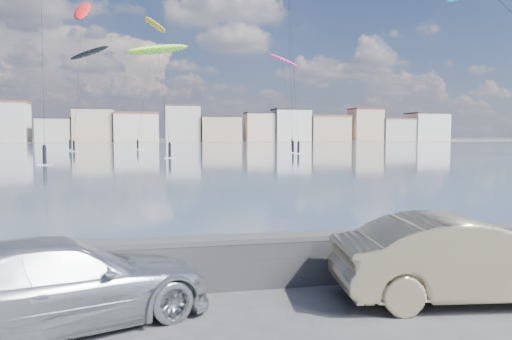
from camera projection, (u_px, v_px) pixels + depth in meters
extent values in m
cube|color=#3F5267|center=(157.00, 150.00, 96.19)|extent=(500.00, 177.00, 0.00)
cube|color=#4C473D|center=(153.00, 141.00, 202.03)|extent=(500.00, 60.00, 0.00)
cube|color=#28282B|center=(219.00, 267.00, 9.52)|extent=(400.00, 0.35, 0.90)
cylinder|color=#28282B|center=(219.00, 244.00, 9.49)|extent=(400.00, 0.36, 0.36)
cube|color=beige|center=(5.00, 123.00, 177.18)|extent=(15.00, 12.00, 14.00)
cube|color=brown|center=(5.00, 102.00, 176.66)|extent=(15.30, 12.24, 0.60)
cube|color=beige|center=(55.00, 131.00, 180.81)|extent=(12.00, 10.00, 8.50)
cube|color=#2D2D33|center=(54.00, 118.00, 180.48)|extent=(12.24, 10.20, 0.60)
cube|color=#CCB293|center=(94.00, 126.00, 183.48)|extent=(14.00, 11.00, 12.00)
cube|color=#2D2D33|center=(93.00, 109.00, 183.03)|extent=(14.28, 11.22, 0.60)
cube|color=beige|center=(137.00, 128.00, 186.75)|extent=(16.00, 13.00, 10.50)
cube|color=brown|center=(137.00, 113.00, 186.36)|extent=(16.32, 13.26, 0.60)
cube|color=beige|center=(182.00, 124.00, 190.18)|extent=(13.00, 10.00, 13.50)
cube|color=#4C423D|center=(182.00, 106.00, 189.67)|extent=(13.26, 10.20, 0.60)
cube|color=#CCB293|center=(220.00, 130.00, 193.33)|extent=(15.00, 12.00, 9.50)
cube|color=#383330|center=(220.00, 117.00, 192.97)|extent=(15.30, 12.24, 0.60)
cube|color=beige|center=(259.00, 128.00, 196.49)|extent=(11.00, 9.00, 11.00)
cube|color=#2D2D33|center=(259.00, 113.00, 196.08)|extent=(11.22, 9.18, 0.60)
cube|color=white|center=(291.00, 126.00, 199.14)|extent=(14.00, 11.00, 12.50)
cube|color=#2D2D33|center=(291.00, 109.00, 198.67)|extent=(14.28, 11.22, 0.60)
cube|color=#CCB293|center=(328.00, 129.00, 202.45)|extent=(16.00, 12.00, 10.00)
cube|color=brown|center=(328.00, 116.00, 202.07)|extent=(16.32, 12.24, 0.60)
cube|color=#CCB293|center=(365.00, 126.00, 205.76)|extent=(12.00, 10.00, 13.00)
cube|color=brown|center=(366.00, 109.00, 205.28)|extent=(12.24, 10.20, 0.60)
cube|color=beige|center=(395.00, 131.00, 208.71)|extent=(14.00, 11.00, 9.00)
cube|color=brown|center=(396.00, 119.00, 208.37)|extent=(14.28, 11.22, 0.60)
cube|color=white|center=(427.00, 128.00, 211.63)|extent=(15.00, 12.00, 11.50)
cube|color=#383330|center=(427.00, 113.00, 211.20)|extent=(15.30, 12.24, 0.60)
imported|color=silver|center=(58.00, 283.00, 7.64)|extent=(5.19, 3.65, 1.39)
imported|color=tan|center=(465.00, 259.00, 8.89)|extent=(4.80, 2.19, 1.53)
cube|color=white|center=(45.00, 165.00, 47.92)|extent=(1.40, 0.42, 0.08)
cylinder|color=black|center=(45.00, 155.00, 47.85)|extent=(0.36, 0.36, 1.70)
sphere|color=black|center=(44.00, 146.00, 47.79)|extent=(0.28, 0.28, 0.28)
cylinder|color=black|center=(42.00, 39.00, 53.45)|extent=(2.50, 13.83, 23.69)
ellipsoid|color=#E5338C|center=(282.00, 59.00, 164.03)|extent=(10.52, 7.93, 5.38)
cube|color=white|center=(292.00, 144.00, 155.72)|extent=(1.40, 0.42, 0.08)
cylinder|color=black|center=(292.00, 141.00, 155.65)|extent=(0.36, 0.36, 1.70)
sphere|color=black|center=(292.00, 138.00, 155.59)|extent=(0.28, 0.28, 0.28)
cylinder|color=black|center=(287.00, 98.00, 159.83)|extent=(0.44, 10.66, 26.23)
cube|color=white|center=(298.00, 153.00, 76.30)|extent=(1.40, 0.42, 0.08)
cylinder|color=black|center=(298.00, 147.00, 76.24)|extent=(0.36, 0.36, 1.70)
sphere|color=black|center=(298.00, 142.00, 76.17)|extent=(0.28, 0.28, 0.28)
cylinder|color=black|center=(292.00, 49.00, 82.70)|extent=(2.31, 15.17, 31.67)
cube|color=white|center=(293.00, 153.00, 78.63)|extent=(1.40, 0.42, 0.08)
cylinder|color=black|center=(293.00, 147.00, 78.57)|extent=(0.36, 0.36, 1.70)
sphere|color=black|center=(293.00, 141.00, 78.50)|extent=(0.28, 0.28, 0.28)
cylinder|color=black|center=(290.00, 41.00, 80.93)|extent=(0.79, 7.24, 33.67)
ellipsoid|color=red|center=(83.00, 11.00, 94.45)|extent=(3.30, 10.51, 6.94)
cube|color=white|center=(74.00, 151.00, 85.28)|extent=(1.40, 0.42, 0.08)
cylinder|color=black|center=(74.00, 146.00, 85.21)|extent=(0.36, 0.36, 1.70)
sphere|color=black|center=(74.00, 141.00, 85.15)|extent=(0.28, 0.28, 0.28)
cylinder|color=black|center=(79.00, 74.00, 89.82)|extent=(0.67, 11.24, 25.06)
ellipsoid|color=black|center=(89.00, 53.00, 99.32)|extent=(9.06, 6.23, 3.33)
cube|color=white|center=(70.00, 150.00, 93.82)|extent=(1.40, 0.42, 0.08)
cylinder|color=black|center=(70.00, 145.00, 93.76)|extent=(0.36, 0.36, 1.70)
sphere|color=black|center=(70.00, 140.00, 93.69)|extent=(0.28, 0.28, 0.28)
cylinder|color=black|center=(80.00, 97.00, 96.53)|extent=(3.25, 6.40, 17.90)
ellipsoid|color=#BF8C19|center=(155.00, 25.00, 101.78)|extent=(6.11, 8.41, 2.68)
cube|color=white|center=(138.00, 150.00, 94.48)|extent=(1.40, 0.42, 0.08)
cylinder|color=black|center=(138.00, 145.00, 94.41)|extent=(0.36, 0.36, 1.70)
sphere|color=black|center=(138.00, 140.00, 94.35)|extent=(0.28, 0.28, 0.28)
cylinder|color=black|center=(147.00, 82.00, 98.08)|extent=(3.73, 8.60, 23.96)
ellipsoid|color=#8CD826|center=(158.00, 49.00, 68.57)|extent=(10.27, 8.17, 3.41)
cube|color=white|center=(170.00, 158.00, 62.10)|extent=(1.40, 0.42, 0.08)
cylinder|color=black|center=(170.00, 150.00, 62.03)|extent=(0.36, 0.36, 1.70)
sphere|color=black|center=(170.00, 143.00, 61.97)|extent=(0.28, 0.28, 0.28)
cylinder|color=black|center=(163.00, 96.00, 65.29)|extent=(1.17, 7.98, 13.34)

